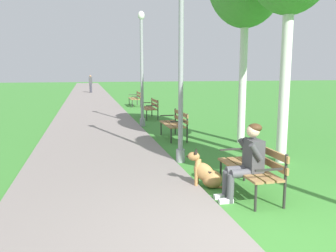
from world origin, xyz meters
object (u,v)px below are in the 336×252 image
Objects in this scene: park_bench_near at (253,165)px; person_seated_on_near_bench at (247,159)px; lamp_post_near at (181,53)px; pedestrian_distant at (91,84)px; park_bench_far at (151,107)px; dog_shepherd at (206,173)px; park_bench_furthest at (136,97)px; park_bench_mid at (175,122)px; lamp_post_mid at (142,68)px.

park_bench_near is 1.20× the size of person_seated_on_near_bench.
lamp_post_near reaches higher than pedestrian_distant.
person_seated_on_near_bench is (-0.21, -0.18, 0.17)m from park_bench_near.
dog_shepherd is at bearing -94.23° from park_bench_far.
lamp_post_near is at bearing 100.03° from person_seated_on_near_bench.
park_bench_furthest is 12.86m from lamp_post_near.
park_bench_near is at bearing -90.45° from park_bench_furthest.
park_bench_mid is at bearing 88.35° from person_seated_on_near_bench.
park_bench_mid is at bearing -91.05° from park_bench_far.
lamp_post_mid reaches higher than person_seated_on_near_bench.
park_bench_far is (0.08, 4.63, 0.00)m from park_bench_mid.
park_bench_far is at bearing -90.96° from park_bench_furthest.
dog_shepherd is 2.84m from lamp_post_near.
park_bench_far reaches higher than dog_shepherd.
park_bench_far is 1.96× the size of dog_shepherd.
park_bench_near is at bearing -90.16° from park_bench_far.
lamp_post_mid is at bearing 103.47° from park_bench_mid.
dog_shepherd is (-0.77, -14.48, -0.25)m from park_bench_furthest.
dog_shepherd is at bearing -89.84° from lamp_post_mid.
park_bench_near is 3.08m from lamp_post_near.
park_bench_near is 1.96× the size of dog_shepherd.
pedestrian_distant is (-2.05, 27.84, 0.16)m from person_seated_on_near_bench.
dog_shepherd is at bearing -97.44° from park_bench_mid.
lamp_post_mid is (-0.02, 7.11, 1.91)m from dog_shepherd.
dog_shepherd is 27.21m from pedestrian_distant.
park_bench_furthest is 7.60m from lamp_post_mid.
lamp_post_near is at bearing 105.72° from park_bench_near.
lamp_post_mid is 2.54× the size of pedestrian_distant.
person_seated_on_near_bench is at bearing -79.97° from lamp_post_near.
lamp_post_mid is (-0.79, -7.37, 1.66)m from park_bench_furthest.
park_bench_mid is 3.43m from lamp_post_near.
lamp_post_mid is at bearing 90.28° from lamp_post_near.
park_bench_furthest is 14.50m from dog_shepherd.
park_bench_far is at bearing 85.77° from dog_shepherd.
park_bench_furthest is 0.31× the size of lamp_post_near.
park_bench_mid is 4.59m from dog_shepherd.
park_bench_near is 0.32m from person_seated_on_near_bench.
lamp_post_mid is at bearing 93.40° from person_seated_on_near_bench.
dog_shepherd is at bearing 142.45° from park_bench_near.
park_bench_furthest is (0.12, 14.98, 0.00)m from park_bench_near.
park_bench_near is 1.00× the size of park_bench_furthest.
person_seated_on_near_bench reaches higher than park_bench_near.
park_bench_far is 9.20m from dog_shepherd.
park_bench_furthest is 12.90m from pedestrian_distant.
person_seated_on_near_bench is 0.30× the size of lamp_post_mid.
park_bench_mid and park_bench_far have the same top height.
park_bench_near is at bearing -37.55° from dog_shepherd.
park_bench_furthest is at bearing 89.55° from park_bench_near.
dog_shepherd is (-0.44, 0.68, -0.42)m from person_seated_on_near_bench.
park_bench_near is at bearing 41.29° from person_seated_on_near_bench.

